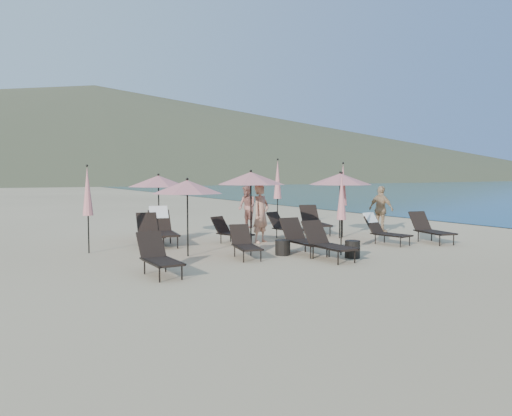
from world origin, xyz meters
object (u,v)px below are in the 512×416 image
lounger_9 (286,226)px  umbrella_closed_3 (278,180)px  lounger_10 (314,221)px  side_table_1 (352,249)px  umbrella_open_2 (340,179)px  umbrella_open_3 (158,181)px  beachgoer_c (381,209)px  umbrella_closed_0 (342,197)px  lounger_1 (245,243)px  lounger_6 (162,227)px  beachgoer_a (261,213)px  umbrella_open_0 (187,187)px  lounger_4 (384,229)px  side_table_0 (283,248)px  lounger_7 (150,231)px  umbrella_open_1 (251,178)px  lounger_8 (231,231)px  umbrella_closed_2 (88,192)px  lounger_5 (430,229)px  beachgoer_b (247,207)px  lounger_3 (302,238)px  umbrella_closed_1 (343,185)px  lounger_0 (159,256)px  lounger_2 (327,242)px

lounger_9 → umbrella_closed_3: bearing=46.5°
lounger_10 → side_table_1: size_ratio=4.12×
umbrella_open_2 → umbrella_closed_3: bearing=93.7°
umbrella_open_3 → beachgoer_c: bearing=-16.5°
umbrella_closed_0 → beachgoer_c: (4.72, 3.30, -0.71)m
lounger_1 → lounger_9: 4.31m
lounger_6 → lounger_9: bearing=1.8°
beachgoer_a → lounger_6: bearing=136.5°
lounger_10 → umbrella_open_0: size_ratio=0.90×
umbrella_closed_3 → lounger_4: bearing=-84.3°
lounger_9 → umbrella_open_2: size_ratio=0.70×
umbrella_open_3 → side_table_0: (1.85, -4.86, -1.78)m
umbrella_open_0 → lounger_7: bearing=96.4°
umbrella_open_0 → umbrella_open_1: 2.93m
side_table_0 → beachgoer_a: size_ratio=0.22×
lounger_8 → side_table_0: 2.82m
umbrella_open_0 → lounger_9: bearing=22.7°
umbrella_closed_2 → beachgoer_a: (5.33, -0.59, -0.79)m
lounger_5 → beachgoer_b: bearing=124.7°
lounger_6 → lounger_7: bearing=-160.6°
lounger_3 → umbrella_closed_0: size_ratio=0.74×
lounger_4 → lounger_8: (-4.17, 2.59, -0.07)m
beachgoer_a → lounger_10: bearing=-3.5°
umbrella_closed_1 → beachgoer_c: (2.20, 0.37, -0.95)m
lounger_4 → umbrella_open_1: (-3.69, 2.12, 1.63)m
lounger_10 → umbrella_open_3: size_ratio=0.86×
lounger_7 → lounger_10: 6.30m
umbrella_open_2 → side_table_0: 4.60m
lounger_0 → umbrella_open_1: 5.53m
beachgoer_a → side_table_0: bearing=-129.7°
umbrella_open_3 → lounger_4: bearing=-38.4°
lounger_8 → umbrella_closed_1: bearing=-29.3°
lounger_5 → umbrella_open_0: size_ratio=0.83×
lounger_4 → beachgoer_b: beachgoer_b is taller
lounger_9 → side_table_0: (-2.13, -3.01, -0.20)m
side_table_0 → beachgoer_a: bearing=72.5°
umbrella_open_3 → umbrella_closed_3: bearing=8.5°
lounger_8 → beachgoer_a: 1.14m
umbrella_open_0 → umbrella_open_2: (6.04, 0.87, 0.16)m
umbrella_closed_2 → umbrella_closed_3: bearing=17.9°
beachgoer_a → lounger_5: bearing=-52.3°
lounger_8 → beachgoer_b: bearing=34.3°
lounger_3 → umbrella_open_0: 3.50m
lounger_5 → umbrella_open_3: umbrella_open_3 is taller
lounger_6 → beachgoer_a: (2.96, -1.15, 0.39)m
lounger_9 → lounger_1: bearing=-155.3°
lounger_2 → umbrella_open_2: (3.06, 3.16, 1.60)m
umbrella_open_2 → lounger_4: bearing=-80.1°
lounger_8 → side_table_0: size_ratio=3.71×
umbrella_open_3 → beachgoer_a: (2.63, -2.39, -1.04)m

